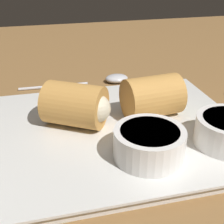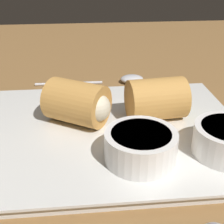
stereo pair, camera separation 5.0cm
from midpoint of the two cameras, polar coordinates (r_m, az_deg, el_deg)
The scene contains 6 objects.
table_surface at distance 43.01cm, azimuth -0.95°, elevation -4.12°, with size 180.00×140.00×2.00cm.
serving_plate at distance 40.00cm, azimuth -3.58°, elevation -3.87°, with size 33.39×26.68×1.50cm.
roll_front_left at distance 41.79cm, azimuth 4.48°, elevation 2.97°, with size 8.58×6.25×5.51cm.
roll_front_right at distance 39.31cm, azimuth -9.78°, elevation 0.97°, with size 9.16×8.55×5.51cm.
dipping_bowl_near at distance 33.32cm, azimuth 2.78°, elevation -5.73°, with size 7.72×7.72×3.30cm.
spoon at distance 56.93cm, azimuth -3.21°, elevation 5.90°, with size 19.53×3.24×1.43cm.
Camera 1 is at (10.64, 35.30, 23.50)cm, focal length 50.00 mm.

